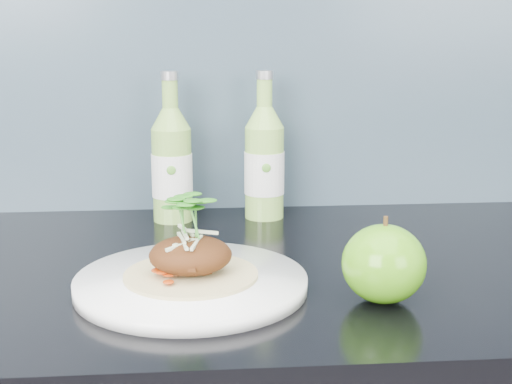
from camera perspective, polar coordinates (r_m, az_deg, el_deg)
dinner_plate at (r=0.83m, az=-5.21°, el=-7.25°), size 0.32×0.32×0.02m
pork_taco at (r=0.82m, az=-5.26°, el=-4.85°), size 0.15×0.15×0.10m
green_apple at (r=0.79m, az=10.19°, el=-5.67°), size 0.09×0.09×0.10m
cider_bottle_left at (r=1.11m, az=-6.75°, el=2.16°), size 0.08×0.08×0.23m
cider_bottle_right at (r=1.12m, az=0.67°, el=2.35°), size 0.08×0.08×0.23m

